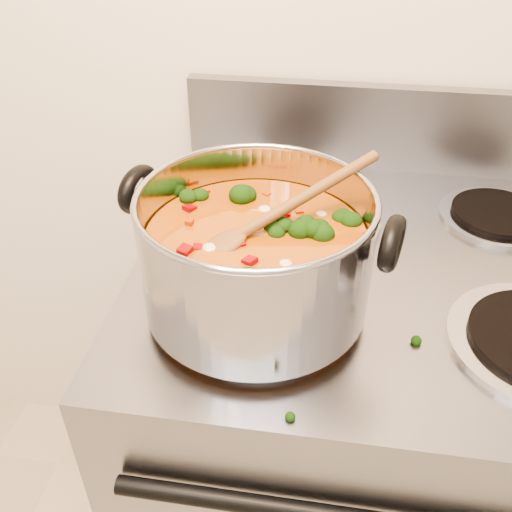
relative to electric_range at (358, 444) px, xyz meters
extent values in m
cube|color=gray|center=(0.00, 0.00, -0.01)|extent=(0.76, 0.66, 0.92)
cube|color=gray|center=(0.00, 0.31, 0.53)|extent=(0.76, 0.03, 0.16)
cylinder|color=#A5A5AD|center=(-0.18, -0.15, 0.46)|extent=(0.23, 0.23, 0.01)
cylinder|color=black|center=(-0.18, -0.15, 0.46)|extent=(0.18, 0.18, 0.01)
cylinder|color=#A5A5AD|center=(-0.18, 0.15, 0.46)|extent=(0.19, 0.19, 0.01)
cylinder|color=black|center=(-0.18, 0.15, 0.46)|extent=(0.15, 0.15, 0.01)
cylinder|color=#A5A5AD|center=(0.18, 0.15, 0.46)|extent=(0.19, 0.19, 0.01)
cylinder|color=black|center=(0.18, 0.15, 0.46)|extent=(0.15, 0.15, 0.01)
cylinder|color=#A6A6AE|center=(-0.18, -0.14, 0.55)|extent=(0.29, 0.29, 0.16)
torus|color=#A6A6AE|center=(-0.18, -0.14, 0.63)|extent=(0.29, 0.29, 0.01)
cylinder|color=#9C460E|center=(-0.18, -0.14, 0.52)|extent=(0.27, 0.27, 0.11)
torus|color=black|center=(-0.34, -0.10, 0.60)|extent=(0.04, 0.08, 0.08)
torus|color=black|center=(-0.03, -0.18, 0.60)|extent=(0.04, 0.08, 0.08)
ellipsoid|color=black|center=(-0.15, -0.02, 0.58)|extent=(0.04, 0.04, 0.03)
ellipsoid|color=black|center=(-0.25, -0.09, 0.58)|extent=(0.04, 0.04, 0.03)
ellipsoid|color=black|center=(-0.17, -0.26, 0.58)|extent=(0.04, 0.04, 0.03)
ellipsoid|color=black|center=(-0.11, -0.09, 0.58)|extent=(0.04, 0.04, 0.03)
ellipsoid|color=black|center=(-0.24, -0.11, 0.58)|extent=(0.04, 0.04, 0.03)
ellipsoid|color=black|center=(-0.20, -0.20, 0.58)|extent=(0.04, 0.04, 0.03)
ellipsoid|color=black|center=(-0.08, -0.19, 0.58)|extent=(0.04, 0.04, 0.03)
ellipsoid|color=maroon|center=(-0.26, -0.13, 0.58)|extent=(0.01, 0.01, 0.01)
ellipsoid|color=maroon|center=(-0.20, -0.05, 0.58)|extent=(0.01, 0.01, 0.01)
ellipsoid|color=maroon|center=(-0.25, -0.19, 0.58)|extent=(0.01, 0.01, 0.01)
ellipsoid|color=maroon|center=(-0.15, -0.17, 0.58)|extent=(0.01, 0.01, 0.01)
ellipsoid|color=maroon|center=(-0.13, -0.13, 0.58)|extent=(0.01, 0.01, 0.01)
ellipsoid|color=maroon|center=(-0.21, -0.15, 0.58)|extent=(0.01, 0.01, 0.01)
ellipsoid|color=maroon|center=(-0.17, -0.24, 0.58)|extent=(0.01, 0.01, 0.01)
ellipsoid|color=maroon|center=(-0.20, -0.11, 0.58)|extent=(0.01, 0.01, 0.01)
ellipsoid|color=maroon|center=(-0.18, -0.14, 0.58)|extent=(0.01, 0.01, 0.01)
ellipsoid|color=maroon|center=(-0.22, -0.20, 0.58)|extent=(0.01, 0.01, 0.01)
ellipsoid|color=#9E3008|center=(-0.25, -0.14, 0.58)|extent=(0.01, 0.01, 0.01)
ellipsoid|color=#9E3008|center=(-0.13, -0.24, 0.58)|extent=(0.01, 0.01, 0.01)
ellipsoid|color=#9E3008|center=(-0.13, -0.12, 0.58)|extent=(0.01, 0.01, 0.01)
ellipsoid|color=#9E3008|center=(-0.20, -0.24, 0.58)|extent=(0.01, 0.01, 0.01)
ellipsoid|color=#9E3008|center=(-0.24, -0.20, 0.58)|extent=(0.01, 0.01, 0.01)
ellipsoid|color=#9E3008|center=(-0.26, -0.20, 0.58)|extent=(0.01, 0.01, 0.01)
ellipsoid|color=#9E3008|center=(-0.19, -0.14, 0.58)|extent=(0.01, 0.01, 0.01)
ellipsoid|color=#9E3008|center=(-0.14, -0.11, 0.58)|extent=(0.01, 0.01, 0.01)
ellipsoid|color=beige|center=(-0.24, -0.08, 0.58)|extent=(0.02, 0.02, 0.01)
ellipsoid|color=beige|center=(-0.21, -0.04, 0.58)|extent=(0.02, 0.02, 0.01)
ellipsoid|color=beige|center=(-0.06, -0.13, 0.58)|extent=(0.02, 0.02, 0.01)
ellipsoid|color=beige|center=(-0.09, -0.17, 0.58)|extent=(0.02, 0.02, 0.01)
ellipsoid|color=beige|center=(-0.07, -0.10, 0.58)|extent=(0.02, 0.02, 0.01)
ellipsoid|color=beige|center=(-0.10, -0.13, 0.58)|extent=(0.02, 0.02, 0.01)
ellipsoid|color=beige|center=(-0.20, -0.02, 0.58)|extent=(0.02, 0.02, 0.01)
ellipsoid|color=brown|center=(-0.22, -0.17, 0.58)|extent=(0.08, 0.07, 0.04)
cylinder|color=brown|center=(-0.13, -0.10, 0.61)|extent=(0.19, 0.14, 0.08)
ellipsoid|color=black|center=(0.02, -0.03, 0.46)|extent=(0.01, 0.01, 0.01)
ellipsoid|color=black|center=(-0.33, -0.28, 0.46)|extent=(0.01, 0.01, 0.01)
ellipsoid|color=black|center=(-0.11, 0.02, 0.46)|extent=(0.01, 0.01, 0.01)
camera|label=1|loc=(-0.10, -0.71, 0.97)|focal=40.00mm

